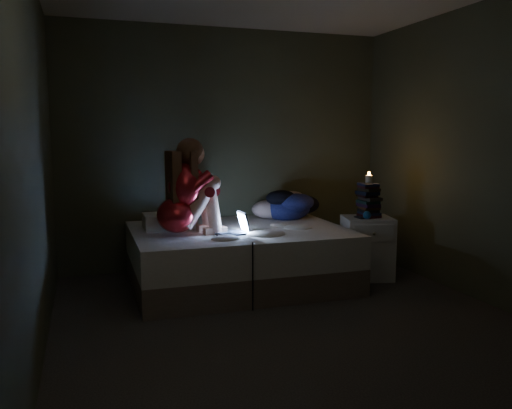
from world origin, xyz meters
name	(u,v)px	position (x,y,z in m)	size (l,w,h in m)	color
floor	(289,322)	(0.00, 0.00, -0.01)	(3.60, 3.80, 0.02)	black
wall_back	(226,149)	(0.00, 1.91, 1.30)	(3.60, 0.02, 2.60)	#373A2A
wall_front	(461,175)	(0.00, -1.91, 1.30)	(3.60, 0.02, 2.60)	#373A2A
wall_left	(34,160)	(-1.81, 0.00, 1.30)	(0.02, 3.80, 2.60)	#373A2A
wall_right	(485,154)	(1.81, 0.00, 1.30)	(0.02, 3.80, 2.60)	#373A2A
bed	(239,257)	(-0.09, 1.10, 0.28)	(2.03, 1.52, 0.56)	beige
pillow	(170,221)	(-0.73, 1.33, 0.63)	(0.49, 0.35, 0.14)	white
woman	(176,187)	(-0.73, 0.93, 1.00)	(0.55, 0.36, 0.88)	maroon
laptop	(231,223)	(-0.25, 0.84, 0.66)	(0.30, 0.21, 0.21)	black
clothes_pile	(287,204)	(0.57, 1.52, 0.72)	(0.55, 0.44, 0.33)	#0E1352
nightstand	(367,248)	(1.22, 0.93, 0.32)	(0.47, 0.42, 0.63)	silver
book_stack	(368,199)	(1.23, 0.94, 0.81)	(0.19, 0.25, 0.36)	black
candle	(369,177)	(1.23, 0.94, 1.03)	(0.07, 0.07, 0.08)	beige
phone	(362,218)	(1.13, 0.88, 0.64)	(0.07, 0.14, 0.01)	black
blue_orb	(370,215)	(1.18, 0.81, 0.67)	(0.08, 0.08, 0.08)	navy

